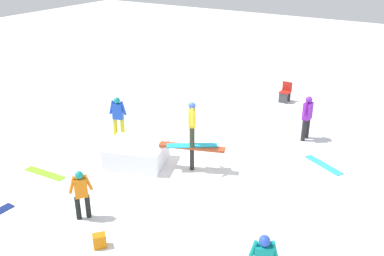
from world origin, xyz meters
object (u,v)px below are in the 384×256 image
(bystander_orange, at_px, (81,192))
(folding_chair, at_px, (285,93))
(backpack_on_snow, at_px, (99,241))
(bystander_purple, at_px, (307,116))
(loose_snowboard_lime, at_px, (45,173))
(bystander_blue, at_px, (118,115))
(main_rider_on_rail, at_px, (192,125))
(loose_snowboard_cyan, at_px, (324,165))
(rail_feature, at_px, (192,150))

(bystander_orange, bearing_deg, folding_chair, -148.52)
(backpack_on_snow, bearing_deg, bystander_purple, 26.05)
(loose_snowboard_lime, xyz_separation_m, backpack_on_snow, (3.81, -1.68, 0.16))
(bystander_blue, distance_m, folding_chair, 7.76)
(loose_snowboard_lime, bearing_deg, main_rider_on_rail, 31.79)
(bystander_purple, height_order, bystander_orange, bystander_purple)
(main_rider_on_rail, xyz_separation_m, loose_snowboard_cyan, (3.46, 2.41, -1.51))
(bystander_orange, bearing_deg, backpack_on_snow, 99.12)
(backpack_on_snow, bearing_deg, loose_snowboard_lime, 107.40)
(rail_feature, distance_m, bystander_purple, 4.64)
(loose_snowboard_cyan, xyz_separation_m, backpack_on_snow, (-3.39, -6.69, 0.16))
(main_rider_on_rail, height_order, loose_snowboard_lime, main_rider_on_rail)
(backpack_on_snow, bearing_deg, rail_feature, 42.24)
(loose_snowboard_lime, bearing_deg, bystander_orange, -24.29)
(bystander_blue, bearing_deg, main_rider_on_rail, 149.40)
(bystander_orange, distance_m, folding_chair, 11.11)
(main_rider_on_rail, bearing_deg, bystander_blue, 136.38)
(main_rider_on_rail, height_order, folding_chair, main_rider_on_rail)
(rail_feature, xyz_separation_m, loose_snowboard_cyan, (3.46, 2.41, -0.67))
(bystander_orange, xyz_separation_m, loose_snowboard_cyan, (4.53, 6.05, -0.76))
(loose_snowboard_lime, bearing_deg, backpack_on_snow, -26.97)
(loose_snowboard_lime, bearing_deg, folding_chair, 64.65)
(loose_snowboard_cyan, relative_size, loose_snowboard_lime, 0.98)
(bystander_orange, bearing_deg, rail_feature, -157.54)
(loose_snowboard_cyan, bearing_deg, bystander_orange, -97.50)
(bystander_purple, xyz_separation_m, backpack_on_snow, (-2.24, -8.29, -0.75))
(main_rider_on_rail, bearing_deg, backpack_on_snow, -122.27)
(bystander_blue, bearing_deg, loose_snowboard_cyan, 174.03)
(rail_feature, distance_m, backpack_on_snow, 4.32)
(loose_snowboard_lime, bearing_deg, rail_feature, 31.79)
(bystander_orange, relative_size, loose_snowboard_lime, 0.93)
(rail_feature, relative_size, loose_snowboard_lime, 1.38)
(bystander_orange, bearing_deg, bystander_blue, -111.77)
(bystander_purple, bearing_deg, backpack_on_snow, 173.55)
(loose_snowboard_cyan, bearing_deg, rail_feature, -115.88)
(rail_feature, relative_size, bystander_orange, 1.48)
(bystander_blue, bearing_deg, folding_chair, -139.82)
(bystander_blue, height_order, loose_snowboard_lime, bystander_blue)
(loose_snowboard_cyan, xyz_separation_m, folding_chair, (-3.13, 4.97, 0.40))
(main_rider_on_rail, relative_size, bystander_blue, 0.94)
(main_rider_on_rail, height_order, bystander_purple, main_rider_on_rail)
(loose_snowboard_cyan, height_order, loose_snowboard_lime, same)
(rail_feature, distance_m, bystander_blue, 3.54)
(main_rider_on_rail, relative_size, loose_snowboard_lime, 0.99)
(bystander_orange, distance_m, bystander_blue, 4.91)
(rail_feature, xyz_separation_m, bystander_purple, (2.32, 4.01, 0.24))
(bystander_purple, bearing_deg, bystander_orange, 164.80)
(folding_chair, bearing_deg, bystander_purple, -56.85)
(bystander_purple, height_order, bystander_blue, bystander_purple)
(rail_feature, bearing_deg, main_rider_on_rail, 0.00)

